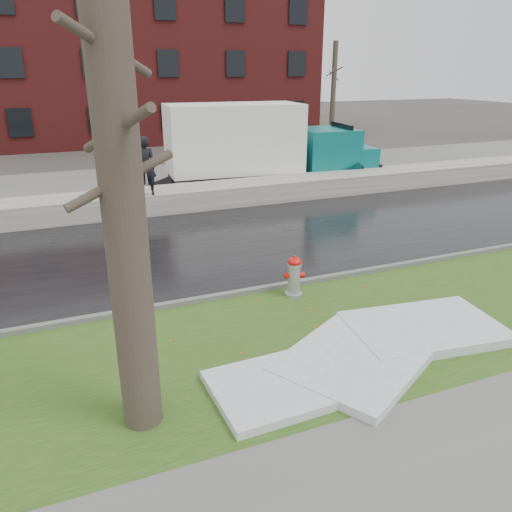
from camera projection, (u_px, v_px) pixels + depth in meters
name	position (u px, v px, depth m)	size (l,w,h in m)	color
ground	(248.00, 317.00, 10.10)	(120.00, 120.00, 0.00)	#47423D
verge	(273.00, 346.00, 9.01)	(60.00, 4.50, 0.04)	#274617
sidewalk	(406.00, 503.00, 5.76)	(60.00, 3.00, 0.05)	slate
road	(189.00, 247.00, 13.98)	(60.00, 7.00, 0.03)	black
parking_lot	(137.00, 186.00, 21.34)	(60.00, 9.00, 0.03)	slate
curb	(231.00, 295.00, 10.94)	(60.00, 0.15, 0.14)	slate
snowbank	(157.00, 201.00, 17.49)	(60.00, 1.60, 0.75)	beige
brick_building	(118.00, 64.00, 35.00)	(26.00, 12.00, 10.00)	maroon
bg_tree_right	(333.00, 89.00, 35.38)	(1.40, 1.62, 6.50)	brown
fire_hydrant	(294.00, 274.00, 10.81)	(0.46, 0.43, 0.93)	#A5A7AD
tree	(121.00, 186.00, 5.92)	(1.37, 1.60, 6.71)	brown
box_truck	(260.00, 144.00, 20.50)	(10.35, 3.11, 3.42)	black
worker	(145.00, 166.00, 16.34)	(0.71, 0.46, 1.94)	black
snow_patch_near	(356.00, 359.00, 8.44)	(2.60, 2.00, 0.16)	white
snow_patch_far	(283.00, 385.00, 7.76)	(2.20, 1.60, 0.14)	white
snow_patch_side	(424.00, 328.00, 9.41)	(2.80, 1.80, 0.18)	white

